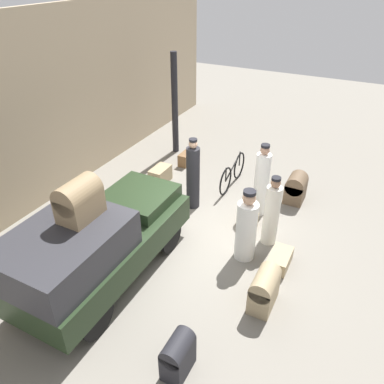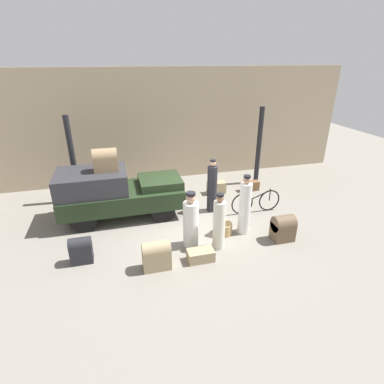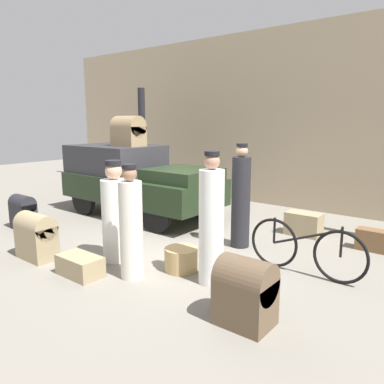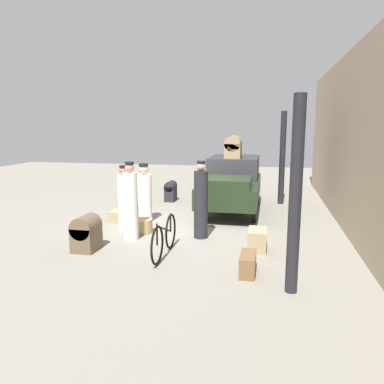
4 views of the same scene
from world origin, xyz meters
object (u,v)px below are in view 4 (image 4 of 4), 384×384
at_px(bicycle, 164,237).
at_px(trunk_barrel_dark, 133,199).
at_px(porter_with_bicycle, 130,204).
at_px(suitcase_black_upright, 86,233).
at_px(wicker_basket, 143,226).
at_px(conductor_in_dark_uniform, 144,196).
at_px(trunk_on_truck_roof, 233,147).
at_px(suitcase_small_leather, 248,264).
at_px(suitcase_tan_flat, 171,191).
at_px(trunk_large_brown, 119,215).
at_px(trunk_umber_medium, 257,240).
at_px(truck, 232,182).
at_px(porter_lifting_near_truck, 201,202).
at_px(porter_carrying_trunk, 124,199).

bearing_deg(bicycle, trunk_barrel_dark, -150.57).
distance_m(porter_with_bicycle, suitcase_black_upright, 1.22).
xyz_separation_m(bicycle, wicker_basket, (-1.51, -1.00, -0.22)).
relative_size(conductor_in_dark_uniform, trunk_on_truck_roof, 2.24).
distance_m(bicycle, suitcase_small_leather, 1.84).
xyz_separation_m(porter_with_bicycle, suitcase_tan_flat, (-4.57, -0.27, -0.47)).
height_order(wicker_basket, suitcase_tan_flat, suitcase_tan_flat).
relative_size(trunk_barrel_dark, trunk_large_brown, 1.10).
bearing_deg(suitcase_tan_flat, trunk_on_truck_roof, 70.74).
relative_size(conductor_in_dark_uniform, trunk_barrel_dark, 2.14).
distance_m(wicker_basket, trunk_umber_medium, 2.94).
xyz_separation_m(conductor_in_dark_uniform, suitcase_small_leather, (3.21, 3.04, -0.54)).
bearing_deg(suitcase_black_upright, trunk_on_truck_roof, 150.82).
xyz_separation_m(truck, porter_lifting_near_truck, (3.12, -0.41, -0.05)).
height_order(trunk_umber_medium, suitcase_black_upright, suitcase_black_upright).
height_order(conductor_in_dark_uniform, trunk_umber_medium, conductor_in_dark_uniform).
xyz_separation_m(bicycle, suitcase_black_upright, (0.01, -1.72, -0.00)).
xyz_separation_m(bicycle, porter_with_bicycle, (-0.91, -1.07, 0.46)).
bearing_deg(suitcase_tan_flat, bicycle, 13.73).
relative_size(suitcase_black_upright, suitcase_small_leather, 1.10).
bearing_deg(suitcase_black_upright, truck, 149.82).
height_order(truck, suitcase_tan_flat, truck).
distance_m(porter_with_bicycle, suitcase_small_leather, 3.25).
xyz_separation_m(trunk_large_brown, trunk_on_truck_roof, (-2.17, 2.97, 1.82)).
height_order(wicker_basket, suitcase_small_leather, suitcase_small_leather).
bearing_deg(porter_carrying_trunk, bicycle, 40.54).
bearing_deg(suitcase_tan_flat, trunk_umber_medium, 33.93).
relative_size(conductor_in_dark_uniform, trunk_large_brown, 2.36).
distance_m(trunk_umber_medium, suitcase_tan_flat, 5.70).
bearing_deg(trunk_large_brown, trunk_barrel_dark, -179.26).
relative_size(porter_lifting_near_truck, trunk_large_brown, 2.69).
bearing_deg(trunk_large_brown, bicycle, 39.07).
xyz_separation_m(truck, conductor_in_dark_uniform, (1.91, -2.23, -0.17)).
distance_m(conductor_in_dark_uniform, suitcase_black_upright, 2.66).
bearing_deg(trunk_large_brown, suitcase_black_upright, 7.52).
bearing_deg(wicker_basket, trunk_umber_medium, 75.14).
xyz_separation_m(suitcase_small_leather, suitcase_tan_flat, (-6.09, -3.07, 0.19)).
xyz_separation_m(porter_with_bicycle, conductor_in_dark_uniform, (-1.69, -0.25, -0.12)).
bearing_deg(trunk_large_brown, truck, 123.72).
bearing_deg(truck, porter_carrying_trunk, -44.10).
height_order(suitcase_black_upright, trunk_on_truck_roof, trunk_on_truck_roof).
distance_m(truck, wicker_basket, 3.63).
bearing_deg(suitcase_small_leather, trunk_umber_medium, 175.16).
xyz_separation_m(bicycle, suitcase_small_leather, (0.61, 1.73, -0.20)).
bearing_deg(trunk_on_truck_roof, suitcase_black_upright, -29.18).
distance_m(suitcase_black_upright, suitcase_small_leather, 3.50).
bearing_deg(suitcase_small_leather, trunk_large_brown, -129.71).
xyz_separation_m(porter_lifting_near_truck, suitcase_black_upright, (1.40, -2.22, -0.46)).
distance_m(porter_lifting_near_truck, trunk_large_brown, 2.88).
xyz_separation_m(porter_carrying_trunk, porter_lifting_near_truck, (0.51, 2.12, 0.10)).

